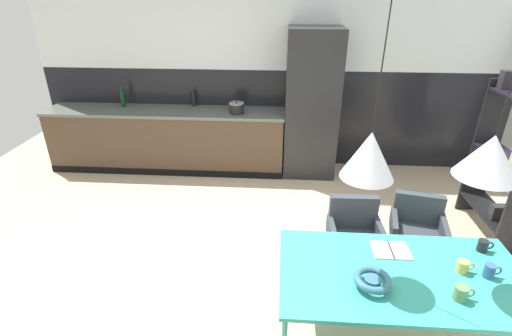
{
  "coord_description": "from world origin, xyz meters",
  "views": [
    {
      "loc": [
        0.2,
        -2.72,
        2.56
      ],
      "look_at": [
        -0.04,
        0.65,
        0.91
      ],
      "focal_mm": 26.31,
      "sensor_mm": 36.0,
      "label": 1
    }
  ],
  "objects_px": {
    "mug_tall_blue": "(461,293)",
    "pendant_lamp_over_table_far": "(490,156)",
    "fruit_bowl": "(372,280)",
    "mug_wide_latte": "(463,266)",
    "refrigerator_column": "(312,105)",
    "cooking_pot": "(237,108)",
    "bottle_spice_small": "(194,99)",
    "armchair_by_stool": "(417,224)",
    "armchair_facing_counter": "(354,229)",
    "mug_white_ceramic": "(490,271)",
    "dining_table": "(402,278)",
    "open_shelf_unit": "(506,161)",
    "mug_glass_clear": "(483,246)",
    "open_book": "(391,250)",
    "pendant_lamp_over_table_near": "(369,155)",
    "bottle_vinegar_dark": "(123,98)"
  },
  "relations": [
    {
      "from": "mug_tall_blue",
      "to": "pendant_lamp_over_table_far",
      "type": "bearing_deg",
      "value": 76.7
    },
    {
      "from": "armchair_by_stool",
      "to": "cooking_pot",
      "type": "bearing_deg",
      "value": -33.59
    },
    {
      "from": "mug_white_ceramic",
      "to": "armchair_facing_counter",
      "type": "bearing_deg",
      "value": 131.26
    },
    {
      "from": "refrigerator_column",
      "to": "mug_white_ceramic",
      "type": "bearing_deg",
      "value": -70.88
    },
    {
      "from": "mug_glass_clear",
      "to": "pendant_lamp_over_table_far",
      "type": "height_order",
      "value": "pendant_lamp_over_table_far"
    },
    {
      "from": "fruit_bowl",
      "to": "mug_wide_latte",
      "type": "relative_size",
      "value": 2.09
    },
    {
      "from": "cooking_pot",
      "to": "pendant_lamp_over_table_far",
      "type": "xyz_separation_m",
      "value": [
        1.88,
        -2.98,
        0.65
      ]
    },
    {
      "from": "fruit_bowl",
      "to": "mug_tall_blue",
      "type": "xyz_separation_m",
      "value": [
        0.55,
        -0.07,
        -0.0
      ]
    },
    {
      "from": "mug_glass_clear",
      "to": "pendant_lamp_over_table_near",
      "type": "distance_m",
      "value": 1.35
    },
    {
      "from": "fruit_bowl",
      "to": "mug_wide_latte",
      "type": "bearing_deg",
      "value": 16.22
    },
    {
      "from": "cooking_pot",
      "to": "bottle_spice_small",
      "type": "xyz_separation_m",
      "value": [
        -0.68,
        0.3,
        0.03
      ]
    },
    {
      "from": "mug_glass_clear",
      "to": "cooking_pot",
      "type": "height_order",
      "value": "cooking_pot"
    },
    {
      "from": "armchair_facing_counter",
      "to": "bottle_spice_small",
      "type": "height_order",
      "value": "bottle_spice_small"
    },
    {
      "from": "dining_table",
      "to": "mug_white_ceramic",
      "type": "distance_m",
      "value": 0.59
    },
    {
      "from": "cooking_pot",
      "to": "pendant_lamp_over_table_far",
      "type": "bearing_deg",
      "value": -57.78
    },
    {
      "from": "dining_table",
      "to": "fruit_bowl",
      "type": "height_order",
      "value": "fruit_bowl"
    },
    {
      "from": "bottle_vinegar_dark",
      "to": "cooking_pot",
      "type": "bearing_deg",
      "value": -6.27
    },
    {
      "from": "mug_glass_clear",
      "to": "mug_white_ceramic",
      "type": "xyz_separation_m",
      "value": [
        -0.09,
        -0.29,
        0.0
      ]
    },
    {
      "from": "dining_table",
      "to": "mug_wide_latte",
      "type": "bearing_deg",
      "value": 6.42
    },
    {
      "from": "armchair_facing_counter",
      "to": "open_shelf_unit",
      "type": "xyz_separation_m",
      "value": [
        1.67,
        0.8,
        0.39
      ]
    },
    {
      "from": "mug_wide_latte",
      "to": "pendant_lamp_over_table_near",
      "type": "distance_m",
      "value": 1.14
    },
    {
      "from": "cooking_pot",
      "to": "fruit_bowl",
      "type": "bearing_deg",
      "value": -67.76
    },
    {
      "from": "fruit_bowl",
      "to": "pendant_lamp_over_table_near",
      "type": "relative_size",
      "value": 0.18
    },
    {
      "from": "armchair_by_stool",
      "to": "bottle_vinegar_dark",
      "type": "distance_m",
      "value": 4.33
    },
    {
      "from": "mug_tall_blue",
      "to": "open_shelf_unit",
      "type": "bearing_deg",
      "value": 57.45
    },
    {
      "from": "refrigerator_column",
      "to": "pendant_lamp_over_table_far",
      "type": "height_order",
      "value": "pendant_lamp_over_table_far"
    },
    {
      "from": "open_book",
      "to": "mug_glass_clear",
      "type": "bearing_deg",
      "value": 4.38
    },
    {
      "from": "open_book",
      "to": "open_shelf_unit",
      "type": "relative_size",
      "value": 0.16
    },
    {
      "from": "open_book",
      "to": "open_shelf_unit",
      "type": "distance_m",
      "value": 2.09
    },
    {
      "from": "mug_wide_latte",
      "to": "bottle_vinegar_dark",
      "type": "relative_size",
      "value": 0.39
    },
    {
      "from": "armchair_facing_counter",
      "to": "bottle_vinegar_dark",
      "type": "relative_size",
      "value": 2.49
    },
    {
      "from": "open_book",
      "to": "mug_wide_latte",
      "type": "height_order",
      "value": "mug_wide_latte"
    },
    {
      "from": "armchair_by_stool",
      "to": "bottle_spice_small",
      "type": "xyz_separation_m",
      "value": [
        -2.65,
        2.31,
        0.52
      ]
    },
    {
      "from": "open_shelf_unit",
      "to": "armchair_facing_counter",
      "type": "bearing_deg",
      "value": -64.51
    },
    {
      "from": "fruit_bowl",
      "to": "pendant_lamp_over_table_near",
      "type": "distance_m",
      "value": 0.86
    },
    {
      "from": "mug_wide_latte",
      "to": "open_book",
      "type": "bearing_deg",
      "value": 155.86
    },
    {
      "from": "mug_wide_latte",
      "to": "mug_white_ceramic",
      "type": "relative_size",
      "value": 1.01
    },
    {
      "from": "refrigerator_column",
      "to": "mug_tall_blue",
      "type": "height_order",
      "value": "refrigerator_column"
    },
    {
      "from": "mug_wide_latte",
      "to": "mug_white_ceramic",
      "type": "height_order",
      "value": "mug_white_ceramic"
    },
    {
      "from": "cooking_pot",
      "to": "open_book",
      "type": "bearing_deg",
      "value": -61.2
    },
    {
      "from": "mug_glass_clear",
      "to": "mug_tall_blue",
      "type": "xyz_separation_m",
      "value": [
        -0.37,
        -0.52,
        0.0
      ]
    },
    {
      "from": "fruit_bowl",
      "to": "bottle_vinegar_dark",
      "type": "distance_m",
      "value": 4.48
    },
    {
      "from": "open_book",
      "to": "pendant_lamp_over_table_far",
      "type": "distance_m",
      "value": 1.01
    },
    {
      "from": "bottle_vinegar_dark",
      "to": "open_shelf_unit",
      "type": "xyz_separation_m",
      "value": [
        4.75,
        -1.51,
        -0.16
      ]
    },
    {
      "from": "armchair_by_stool",
      "to": "armchair_facing_counter",
      "type": "relative_size",
      "value": 0.99
    },
    {
      "from": "cooking_pot",
      "to": "mug_wide_latte",
      "type": "bearing_deg",
      "value": -56.43
    },
    {
      "from": "refrigerator_column",
      "to": "cooking_pot",
      "type": "height_order",
      "value": "refrigerator_column"
    },
    {
      "from": "open_book",
      "to": "pendant_lamp_over_table_far",
      "type": "bearing_deg",
      "value": -33.13
    },
    {
      "from": "mug_tall_blue",
      "to": "pendant_lamp_over_table_far",
      "type": "height_order",
      "value": "pendant_lamp_over_table_far"
    },
    {
      "from": "open_book",
      "to": "dining_table",
      "type": "bearing_deg",
      "value": -83.93
    }
  ]
}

